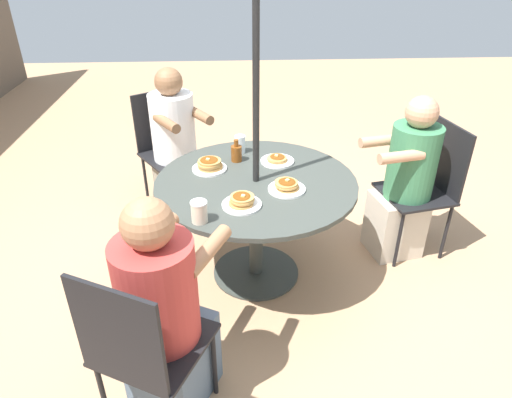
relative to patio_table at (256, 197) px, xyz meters
The scene contains 16 objects.
ground_plane 0.60m from the patio_table, ahead, with size 12.00×12.00×0.00m, color tan.
patio_table is the anchor object (origin of this frame).
umbrella_pole 0.65m from the patio_table, ahead, with size 0.04×0.04×2.48m, color black.
patio_chair_north 1.22m from the patio_table, 154.00° to the left, with size 0.57×0.57×0.93m.
diner_north 1.04m from the patio_table, 154.00° to the left, with size 0.60×0.52×1.15m.
patio_chair_east 1.22m from the patio_table, 78.17° to the right, with size 0.50×0.50×0.93m.
diner_east 1.04m from the patio_table, 78.17° to the right, with size 0.40×0.51×1.15m.
patio_chair_south 1.22m from the patio_table, 33.60° to the left, with size 0.59×0.59×0.93m.
diner_south 1.04m from the patio_table, 33.60° to the left, with size 0.57×0.53×1.17m.
pancake_plate_a 0.32m from the patio_table, 31.63° to the right, with size 0.22×0.22×0.05m.
pancake_plate_b 0.34m from the patio_table, 162.27° to the left, with size 0.22×0.22×0.07m.
pancake_plate_c 0.26m from the patio_table, 127.01° to the right, with size 0.22×0.22×0.07m.
pancake_plate_d 0.36m from the patio_table, 60.45° to the left, with size 0.22×0.22×0.08m.
syrup_bottle 0.35m from the patio_table, 21.71° to the left, with size 0.09×0.07×0.15m.
coffee_cup 0.57m from the patio_table, 144.21° to the left, with size 0.09×0.09×0.12m.
drinking_glass_a 0.46m from the patio_table, 11.78° to the left, with size 0.07×0.07×0.12m, color silver.
Camera 1 is at (-2.43, 0.13, 2.00)m, focal length 32.00 mm.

